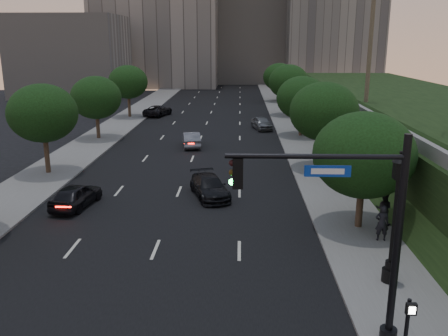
{
  "coord_description": "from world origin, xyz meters",
  "views": [
    {
      "loc": [
        3.96,
        -15.68,
        9.64
      ],
      "look_at": [
        3.22,
        6.78,
        3.6
      ],
      "focal_mm": 38.0,
      "sensor_mm": 36.0,
      "label": 1
    }
  ],
  "objects_px": {
    "sedan_near_left": "(76,195)",
    "sedan_far_right": "(262,123)",
    "sedan_far_left": "(158,111)",
    "sedan_near_right": "(210,187)",
    "street_lamp": "(394,224)",
    "traffic_signal_mast": "(363,239)",
    "pedestrian_b": "(384,209)",
    "pedestrian_a": "(382,223)",
    "pedestrian_c": "(342,177)",
    "sedan_mid_left": "(191,139)"
  },
  "relations": [
    {
      "from": "sedan_far_left",
      "to": "pedestrian_b",
      "type": "distance_m",
      "value": 42.57
    },
    {
      "from": "sedan_near_left",
      "to": "sedan_mid_left",
      "type": "distance_m",
      "value": 17.72
    },
    {
      "from": "street_lamp",
      "to": "sedan_near_right",
      "type": "bearing_deg",
      "value": 125.98
    },
    {
      "from": "sedan_near_left",
      "to": "sedan_far_left",
      "type": "xyz_separation_m",
      "value": [
        -1.11,
        35.75,
        -0.02
      ]
    },
    {
      "from": "street_lamp",
      "to": "sedan_far_right",
      "type": "distance_m",
      "value": 35.26
    },
    {
      "from": "sedan_far_right",
      "to": "pedestrian_b",
      "type": "relative_size",
      "value": 2.41
    },
    {
      "from": "traffic_signal_mast",
      "to": "sedan_far_right",
      "type": "xyz_separation_m",
      "value": [
        -1.39,
        38.88,
        -2.95
      ]
    },
    {
      "from": "traffic_signal_mast",
      "to": "street_lamp",
      "type": "bearing_deg",
      "value": 59.51
    },
    {
      "from": "pedestrian_c",
      "to": "pedestrian_a",
      "type": "bearing_deg",
      "value": 81.89
    },
    {
      "from": "street_lamp",
      "to": "pedestrian_c",
      "type": "relative_size",
      "value": 3.12
    },
    {
      "from": "sedan_mid_left",
      "to": "pedestrian_a",
      "type": "xyz_separation_m",
      "value": [
        11.49,
        -21.65,
        0.34
      ]
    },
    {
      "from": "traffic_signal_mast",
      "to": "sedan_far_left",
      "type": "relative_size",
      "value": 1.38
    },
    {
      "from": "sedan_near_left",
      "to": "pedestrian_c",
      "type": "relative_size",
      "value": 2.35
    },
    {
      "from": "sedan_near_right",
      "to": "sedan_mid_left",
      "type": "bearing_deg",
      "value": 82.37
    },
    {
      "from": "sedan_near_left",
      "to": "sedan_far_right",
      "type": "bearing_deg",
      "value": -105.76
    },
    {
      "from": "street_lamp",
      "to": "pedestrian_b",
      "type": "xyz_separation_m",
      "value": [
        1.55,
        6.29,
        -1.61
      ]
    },
    {
      "from": "sedan_far_left",
      "to": "sedan_near_left",
      "type": "bearing_deg",
      "value": 107.92
    },
    {
      "from": "pedestrian_a",
      "to": "pedestrian_b",
      "type": "xyz_separation_m",
      "value": [
        0.7,
        2.14,
        -0.03
      ]
    },
    {
      "from": "sedan_near_right",
      "to": "pedestrian_a",
      "type": "distance_m",
      "value": 11.24
    },
    {
      "from": "street_lamp",
      "to": "pedestrian_a",
      "type": "bearing_deg",
      "value": 78.48
    },
    {
      "from": "traffic_signal_mast",
      "to": "pedestrian_b",
      "type": "bearing_deg",
      "value": 69.37
    },
    {
      "from": "sedan_near_left",
      "to": "pedestrian_b",
      "type": "xyz_separation_m",
      "value": [
        17.42,
        -2.57,
        0.3
      ]
    },
    {
      "from": "sedan_mid_left",
      "to": "sedan_far_right",
      "type": "relative_size",
      "value": 1.03
    },
    {
      "from": "street_lamp",
      "to": "sedan_far_right",
      "type": "bearing_deg",
      "value": 95.96
    },
    {
      "from": "sedan_near_right",
      "to": "pedestrian_c",
      "type": "bearing_deg",
      "value": -9.99
    },
    {
      "from": "traffic_signal_mast",
      "to": "pedestrian_b",
      "type": "relative_size",
      "value": 3.99
    },
    {
      "from": "traffic_signal_mast",
      "to": "sedan_mid_left",
      "type": "distance_m",
      "value": 30.96
    },
    {
      "from": "sedan_far_right",
      "to": "pedestrian_b",
      "type": "height_order",
      "value": "pedestrian_b"
    },
    {
      "from": "sedan_far_right",
      "to": "sedan_far_left",
      "type": "bearing_deg",
      "value": 130.56
    },
    {
      "from": "sedan_near_left",
      "to": "sedan_far_right",
      "type": "height_order",
      "value": "sedan_near_left"
    },
    {
      "from": "sedan_near_left",
      "to": "sedan_near_right",
      "type": "height_order",
      "value": "sedan_near_left"
    },
    {
      "from": "pedestrian_a",
      "to": "street_lamp",
      "type": "bearing_deg",
      "value": 80.58
    },
    {
      "from": "sedan_near_left",
      "to": "pedestrian_a",
      "type": "height_order",
      "value": "pedestrian_a"
    },
    {
      "from": "sedan_near_left",
      "to": "sedan_far_left",
      "type": "distance_m",
      "value": 35.77
    },
    {
      "from": "sedan_far_left",
      "to": "sedan_near_right",
      "type": "bearing_deg",
      "value": 121.09
    },
    {
      "from": "traffic_signal_mast",
      "to": "pedestrian_c",
      "type": "xyz_separation_m",
      "value": [
        2.85,
        16.07,
        -2.62
      ]
    },
    {
      "from": "pedestrian_c",
      "to": "sedan_far_right",
      "type": "bearing_deg",
      "value": -89.5
    },
    {
      "from": "sedan_near_left",
      "to": "sedan_far_right",
      "type": "distance_m",
      "value": 28.87
    },
    {
      "from": "street_lamp",
      "to": "sedan_far_right",
      "type": "height_order",
      "value": "street_lamp"
    },
    {
      "from": "sedan_near_left",
      "to": "sedan_near_right",
      "type": "xyz_separation_m",
      "value": [
        7.85,
        2.18,
        -0.05
      ]
    },
    {
      "from": "pedestrian_b",
      "to": "pedestrian_c",
      "type": "relative_size",
      "value": 0.97
    },
    {
      "from": "traffic_signal_mast",
      "to": "street_lamp",
      "type": "relative_size",
      "value": 1.25
    },
    {
      "from": "street_lamp",
      "to": "sedan_far_right",
      "type": "xyz_separation_m",
      "value": [
        -3.66,
        35.02,
        -1.92
      ]
    },
    {
      "from": "pedestrian_a",
      "to": "pedestrian_c",
      "type": "height_order",
      "value": "pedestrian_a"
    },
    {
      "from": "sedan_far_left",
      "to": "sedan_near_right",
      "type": "xyz_separation_m",
      "value": [
        8.96,
        -33.57,
        -0.04
      ]
    },
    {
      "from": "sedan_far_left",
      "to": "sedan_near_right",
      "type": "relative_size",
      "value": 1.1
    },
    {
      "from": "sedan_far_right",
      "to": "pedestrian_c",
      "type": "relative_size",
      "value": 2.35
    },
    {
      "from": "sedan_near_left",
      "to": "pedestrian_c",
      "type": "bearing_deg",
      "value": -159.22
    },
    {
      "from": "traffic_signal_mast",
      "to": "sedan_near_left",
      "type": "distance_m",
      "value": 18.86
    },
    {
      "from": "sedan_far_right",
      "to": "pedestrian_a",
      "type": "distance_m",
      "value": 31.2
    }
  ]
}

